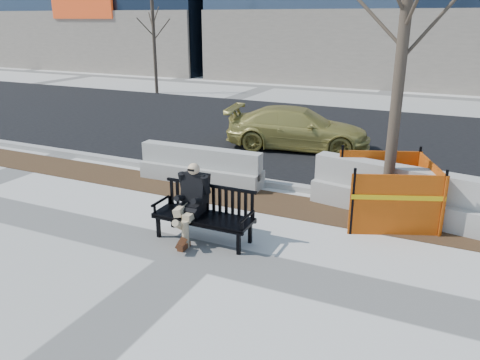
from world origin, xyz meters
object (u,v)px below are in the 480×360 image
at_px(jersey_barrier_right, 398,215).
at_px(seated_man, 193,236).
at_px(jersey_barrier_left, 201,182).
at_px(bench, 204,240).
at_px(sedan, 297,148).
at_px(tree_fence, 384,218).

bearing_deg(jersey_barrier_right, seated_man, -131.25).
xyz_separation_m(seated_man, jersey_barrier_left, (-1.30, 2.55, 0.00)).
distance_m(seated_man, jersey_barrier_left, 2.87).
bearing_deg(seated_man, jersey_barrier_left, 116.61).
relative_size(bench, jersey_barrier_right, 0.51).
xyz_separation_m(jersey_barrier_left, jersey_barrier_right, (4.38, -0.07, 0.00)).
bearing_deg(bench, jersey_barrier_left, 120.24).
xyz_separation_m(sedan, jersey_barrier_right, (3.34, -3.86, 0.00)).
bearing_deg(jersey_barrier_left, sedan, 73.00).
xyz_separation_m(tree_fence, jersey_barrier_left, (-4.17, 0.32, 0.00)).
relative_size(tree_fence, sedan, 1.49).
xyz_separation_m(seated_man, jersey_barrier_right, (3.08, 2.48, 0.00)).
height_order(bench, tree_fence, tree_fence).
distance_m(bench, jersey_barrier_left, 3.02).
height_order(bench, sedan, sedan).
height_order(jersey_barrier_left, jersey_barrier_right, jersey_barrier_right).
distance_m(sedan, jersey_barrier_left, 3.93).
distance_m(jersey_barrier_left, jersey_barrier_right, 4.38).
bearing_deg(jersey_barrier_left, bench, -61.09).
bearing_deg(tree_fence, sedan, 127.23).
bearing_deg(bench, seated_man, 168.68).
relative_size(sedan, jersey_barrier_left, 1.39).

